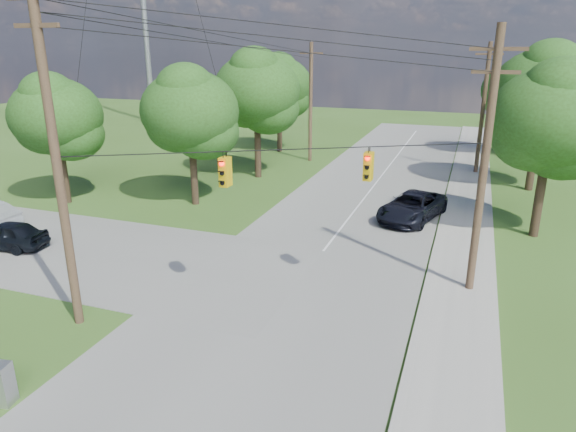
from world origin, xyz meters
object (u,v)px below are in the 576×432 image
at_px(pole_north_e, 483,108).
at_px(car_cross_dark, 6,235).
at_px(pole_north_w, 311,102).
at_px(car_main_north, 412,206).
at_px(pole_ne, 485,162).
at_px(pole_sw, 56,156).

distance_m(pole_north_e, car_cross_dark, 33.52).
bearing_deg(pole_north_w, pole_north_e, 0.00).
height_order(pole_north_w, car_main_north, pole_north_w).
bearing_deg(pole_ne, car_cross_dark, -172.30).
bearing_deg(pole_sw, pole_ne, 29.38).
distance_m(pole_sw, car_main_north, 19.77).
relative_size(pole_ne, car_main_north, 1.88).
relative_size(pole_sw, car_cross_dark, 2.91).
distance_m(pole_ne, pole_north_w, 26.03).
height_order(pole_north_e, car_main_north, pole_north_e).
height_order(pole_ne, car_cross_dark, pole_ne).
relative_size(pole_sw, car_main_north, 2.14).
relative_size(pole_ne, car_cross_dark, 2.55).
xyz_separation_m(pole_sw, car_cross_dark, (-8.44, 4.63, -5.49)).
distance_m(pole_ne, car_cross_dark, 22.64).
xyz_separation_m(pole_ne, pole_north_w, (-13.90, 22.00, -0.34)).
bearing_deg(pole_north_e, car_cross_dark, -131.30).
relative_size(pole_ne, pole_north_e, 1.05).
xyz_separation_m(pole_ne, car_main_north, (-3.40, 8.51, -4.66)).
bearing_deg(pole_north_e, pole_sw, -114.52).
height_order(pole_north_w, car_cross_dark, pole_north_w).
bearing_deg(car_main_north, pole_north_e, 91.22).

